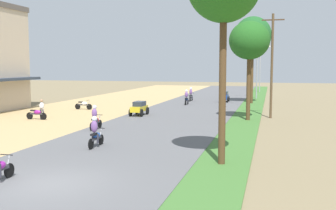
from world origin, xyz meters
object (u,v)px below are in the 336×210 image
at_px(parked_motorbike_fourth, 84,104).
at_px(pedestrian_on_shoulder, 42,108).
at_px(streetlamp_near, 257,67).
at_px(median_tree_third, 253,35).
at_px(streetlamp_mid, 260,65).
at_px(motorbike_ahead_third, 95,118).
at_px(car_hatchback_blue, 224,96).
at_px(median_tree_second, 249,41).
at_px(car_sedan_yellow, 139,108).
at_px(parked_motorbike_third, 37,113).
at_px(motorbike_ahead_second, 95,133).
at_px(utility_pole_near, 272,64).
at_px(motorbike_ahead_fourth, 187,98).
at_px(motorbike_ahead_fifth, 191,95).

distance_m(parked_motorbike_fourth, pedestrian_on_shoulder, 7.42).
bearing_deg(streetlamp_near, median_tree_third, -92.39).
distance_m(streetlamp_mid, motorbike_ahead_third, 42.82).
xyz_separation_m(parked_motorbike_fourth, car_hatchback_blue, (12.34, 11.45, 0.19)).
bearing_deg(median_tree_second, car_sedan_yellow, 177.00).
bearing_deg(car_hatchback_blue, parked_motorbike_third, -123.72).
bearing_deg(motorbike_ahead_second, parked_motorbike_fourth, 118.51).
height_order(streetlamp_near, utility_pole_near, utility_pole_near).
distance_m(motorbike_ahead_second, motorbike_ahead_fourth, 23.26).
bearing_deg(motorbike_ahead_fifth, parked_motorbike_third, -114.63).
bearing_deg(motorbike_ahead_fourth, median_tree_third, 28.63).
xyz_separation_m(parked_motorbike_fourth, pedestrian_on_shoulder, (0.09, -7.41, 0.41)).
bearing_deg(parked_motorbike_fourth, median_tree_second, -12.41).
relative_size(median_tree_second, motorbike_ahead_third, 4.28).
bearing_deg(utility_pole_near, streetlamp_near, 95.67).
xyz_separation_m(median_tree_second, median_tree_third, (-0.43, 14.17, 1.45)).
distance_m(parked_motorbike_third, parked_motorbike_fourth, 7.52).
bearing_deg(car_hatchback_blue, median_tree_third, -13.80).
xyz_separation_m(pedestrian_on_shoulder, motorbike_ahead_fifth, (8.27, 18.82, -0.11)).
height_order(median_tree_second, car_hatchback_blue, median_tree_second).
distance_m(median_tree_second, streetlamp_near, 21.05).
relative_size(parked_motorbike_third, streetlamp_mid, 0.24).
xyz_separation_m(car_hatchback_blue, motorbike_ahead_fifth, (-3.98, -0.03, 0.11)).
xyz_separation_m(median_tree_third, motorbike_ahead_second, (-6.67, -26.94, -6.81)).
relative_size(car_sedan_yellow, motorbike_ahead_second, 1.26).
xyz_separation_m(parked_motorbike_third, streetlamp_mid, (16.10, 38.17, 3.83)).
distance_m(utility_pole_near, motorbike_ahead_second, 17.66).
height_order(median_tree_third, motorbike_ahead_third, median_tree_third).
relative_size(pedestrian_on_shoulder, utility_pole_near, 0.19).
relative_size(parked_motorbike_fourth, motorbike_ahead_fourth, 1.00).
xyz_separation_m(median_tree_third, motorbike_ahead_third, (-9.15, -21.63, -6.81)).
bearing_deg(motorbike_ahead_third, pedestrian_on_shoulder, 150.45).
relative_size(parked_motorbike_fourth, car_hatchback_blue, 0.90).
relative_size(parked_motorbike_third, motorbike_ahead_third, 1.00).
bearing_deg(motorbike_ahead_second, streetlamp_mid, 81.58).
bearing_deg(motorbike_ahead_fourth, streetlamp_near, 56.12).
xyz_separation_m(parked_motorbike_fourth, motorbike_ahead_third, (6.36, -10.96, 0.30)).
xyz_separation_m(median_tree_third, streetlamp_near, (0.28, 6.78, -3.53)).
bearing_deg(parked_motorbike_third, motorbike_ahead_fifth, 65.37).
bearing_deg(motorbike_ahead_third, parked_motorbike_third, 152.64).
height_order(streetlamp_mid, motorbike_ahead_fourth, streetlamp_mid).
bearing_deg(streetlamp_near, motorbike_ahead_second, -101.65).
bearing_deg(parked_motorbike_fourth, car_sedan_yellow, -24.17).
bearing_deg(pedestrian_on_shoulder, parked_motorbike_fourth, 90.72).
height_order(car_hatchback_blue, motorbike_ahead_fourth, motorbike_ahead_fourth).
distance_m(parked_motorbike_fourth, median_tree_third, 20.12).
bearing_deg(streetlamp_mid, streetlamp_near, -90.00).
height_order(median_tree_second, motorbike_ahead_second, median_tree_second).
height_order(motorbike_ahead_second, motorbike_ahead_fourth, same).
bearing_deg(motorbike_ahead_fifth, utility_pole_near, -54.05).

